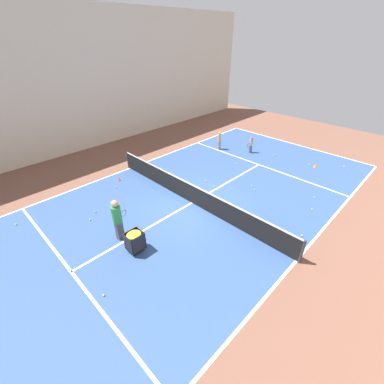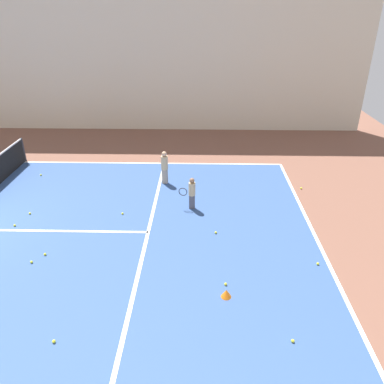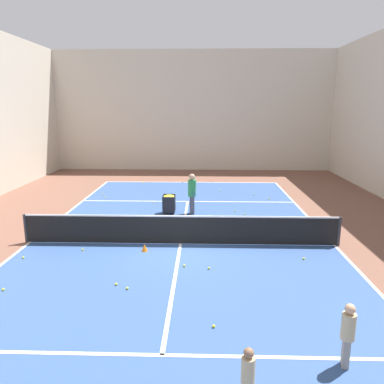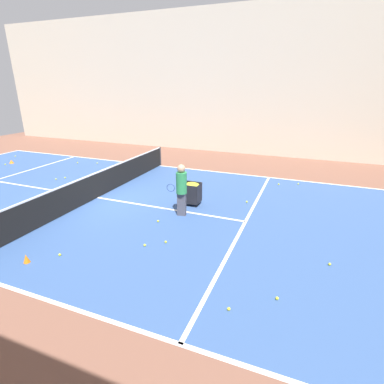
# 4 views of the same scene
# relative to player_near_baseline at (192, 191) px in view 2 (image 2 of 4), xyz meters

# --- Properties ---
(line_baseline_near) EXTENTS (10.62, 0.10, 0.00)m
(line_baseline_near) POSITION_rel_player_near_baseline_xyz_m (-1.48, -3.63, -0.62)
(line_baseline_near) COLOR white
(line_baseline_near) RESTS_ON ground
(line_sideline_right) EXTENTS (0.10, 21.64, 0.00)m
(line_sideline_right) POSITION_rel_player_near_baseline_xyz_m (3.83, 7.19, -0.62)
(line_sideline_right) COLOR white
(line_sideline_right) RESTS_ON ground
(line_service_near) EXTENTS (10.62, 0.10, 0.00)m
(line_service_near) POSITION_rel_player_near_baseline_xyz_m (-1.48, 1.24, -0.62)
(line_service_near) COLOR white
(line_service_near) RESTS_ON ground
(hall_enclosure_right) EXTENTS (0.15, 31.50, 8.62)m
(hall_enclosure_right) POSITION_rel_player_near_baseline_xyz_m (8.68, 7.19, 3.69)
(hall_enclosure_right) COLOR beige
(hall_enclosure_right) RESTS_ON ground
(player_near_baseline) EXTENTS (0.26, 0.56, 1.09)m
(player_near_baseline) POSITION_rel_player_near_baseline_xyz_m (0.00, 0.00, 0.00)
(player_near_baseline) COLOR #4C4C56
(player_near_baseline) RESTS_ON ground
(child_midcourt) EXTENTS (0.30, 0.30, 1.26)m
(child_midcourt) POSITION_rel_player_near_baseline_xyz_m (1.91, 1.04, 0.10)
(child_midcourt) COLOR gray
(child_midcourt) RESTS_ON ground
(training_cone_0) EXTENTS (0.24, 0.24, 0.20)m
(training_cone_0) POSITION_rel_player_near_baseline_xyz_m (-4.14, -0.90, -0.52)
(training_cone_0) COLOR orange
(training_cone_0) RESTS_ON ground
(tennis_ball_0) EXTENTS (0.07, 0.07, 0.07)m
(tennis_ball_0) POSITION_rel_player_near_baseline_xyz_m (-0.46, 2.19, -0.59)
(tennis_ball_0) COLOR yellow
(tennis_ball_0) RESTS_ON ground
(tennis_ball_5) EXTENTS (0.07, 0.07, 0.07)m
(tennis_ball_5) POSITION_rel_player_near_baseline_xyz_m (-2.90, -3.33, -0.59)
(tennis_ball_5) COLOR yellow
(tennis_ball_5) RESTS_ON ground
(tennis_ball_6) EXTENTS (0.07, 0.07, 0.07)m
(tennis_ball_6) POSITION_rel_player_near_baseline_xyz_m (-1.50, -0.75, -0.59)
(tennis_ball_6) COLOR yellow
(tennis_ball_6) RESTS_ON ground
(tennis_ball_7) EXTENTS (0.07, 0.07, 0.07)m
(tennis_ball_7) POSITION_rel_player_near_baseline_xyz_m (-1.25, 5.31, -0.59)
(tennis_ball_7) COLOR yellow
(tennis_ball_7) RESTS_ON ground
(tennis_ball_12) EXTENTS (0.07, 0.07, 0.07)m
(tennis_ball_12) POSITION_rel_player_near_baseline_xyz_m (-5.53, 2.59, -0.59)
(tennis_ball_12) COLOR yellow
(tennis_ball_12) RESTS_ON ground
(tennis_ball_13) EXTENTS (0.07, 0.07, 0.07)m
(tennis_ball_13) POSITION_rel_player_near_baseline_xyz_m (2.45, 5.96, -0.59)
(tennis_ball_13) COLOR yellow
(tennis_ball_13) RESTS_ON ground
(tennis_ball_14) EXTENTS (0.07, 0.07, 0.07)m
(tennis_ball_14) POSITION_rel_player_near_baseline_xyz_m (-0.53, 5.15, -0.59)
(tennis_ball_14) COLOR yellow
(tennis_ball_14) RESTS_ON ground
(tennis_ball_17) EXTENTS (0.07, 0.07, 0.07)m
(tennis_ball_17) POSITION_rel_player_near_baseline_xyz_m (-3.01, 4.07, -0.59)
(tennis_ball_17) COLOR yellow
(tennis_ball_17) RESTS_ON ground
(tennis_ball_18) EXTENTS (0.07, 0.07, 0.07)m
(tennis_ball_18) POSITION_rel_player_near_baseline_xyz_m (-5.40, -2.15, -0.59)
(tennis_ball_18) COLOR yellow
(tennis_ball_18) RESTS_ON ground
(tennis_ball_22) EXTENTS (0.07, 0.07, 0.07)m
(tennis_ball_22) POSITION_rel_player_near_baseline_xyz_m (-3.74, -0.91, -0.59)
(tennis_ball_22) COLOR yellow
(tennis_ball_22) RESTS_ON ground
(tennis_ball_25) EXTENTS (0.07, 0.07, 0.07)m
(tennis_ball_25) POSITION_rel_player_near_baseline_xyz_m (-2.67, 3.85, -0.59)
(tennis_ball_25) COLOR yellow
(tennis_ball_25) RESTS_ON ground
(tennis_ball_26) EXTENTS (0.07, 0.07, 0.07)m
(tennis_ball_26) POSITION_rel_player_near_baseline_xyz_m (1.52, -3.94, -0.59)
(tennis_ball_26) COLOR yellow
(tennis_ball_26) RESTS_ON ground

